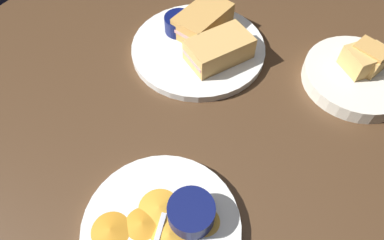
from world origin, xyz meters
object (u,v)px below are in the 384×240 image
(sandwich_half_far, at_px, (203,20))
(spoon_by_dark_ramekin, at_px, (190,44))
(bread_basket_rear, at_px, (358,73))
(ramekin_dark_sauce, at_px, (179,23))
(sandwich_half_near, at_px, (219,49))
(ramekin_light_gravy, at_px, (191,212))
(plate_chips_companion, at_px, (161,227))
(plate_sandwich_main, at_px, (198,48))

(sandwich_half_far, height_order, spoon_by_dark_ramekin, sandwich_half_far)
(bread_basket_rear, bearing_deg, ramekin_dark_sauce, -76.73)
(sandwich_half_near, bearing_deg, ramekin_light_gravy, 24.89)
(spoon_by_dark_ramekin, relative_size, bread_basket_rear, 0.44)
(sandwich_half_near, distance_m, spoon_by_dark_ramekin, 0.07)
(ramekin_dark_sauce, distance_m, plate_chips_companion, 0.44)
(plate_sandwich_main, height_order, ramekin_light_gravy, ramekin_light_gravy)
(ramekin_dark_sauce, height_order, plate_chips_companion, ramekin_dark_sauce)
(spoon_by_dark_ramekin, distance_m, bread_basket_rear, 0.35)
(plate_sandwich_main, height_order, ramekin_dark_sauce, ramekin_dark_sauce)
(spoon_by_dark_ramekin, distance_m, plate_chips_companion, 0.40)
(spoon_by_dark_ramekin, bearing_deg, bread_basket_rear, 109.27)
(ramekin_dark_sauce, bearing_deg, sandwich_half_far, 128.47)
(sandwich_half_near, xyz_separation_m, ramekin_dark_sauce, (-0.02, -0.12, -0.00))
(plate_chips_companion, bearing_deg, bread_basket_rear, 162.93)
(sandwich_half_far, relative_size, plate_chips_companion, 0.57)
(spoon_by_dark_ramekin, distance_m, ramekin_light_gravy, 0.38)
(ramekin_light_gravy, xyz_separation_m, bread_basket_rear, (-0.43, 0.11, -0.01))
(ramekin_dark_sauce, relative_size, spoon_by_dark_ramekin, 0.70)
(plate_chips_companion, height_order, ramekin_light_gravy, ramekin_light_gravy)
(plate_sandwich_main, height_order, plate_chips_companion, same)
(sandwich_half_far, height_order, plate_chips_companion, sandwich_half_far)
(plate_sandwich_main, relative_size, sandwich_half_far, 2.10)
(plate_sandwich_main, xyz_separation_m, ramekin_dark_sauce, (-0.02, -0.06, 0.03))
(spoon_by_dark_ramekin, bearing_deg, sandwich_half_near, 91.63)
(ramekin_dark_sauce, bearing_deg, ramekin_light_gravy, 37.76)
(ramekin_dark_sauce, bearing_deg, bread_basket_rear, 103.27)
(plate_sandwich_main, height_order, sandwich_half_near, sandwich_half_near)
(plate_chips_companion, bearing_deg, sandwich_half_near, -161.75)
(spoon_by_dark_ramekin, bearing_deg, ramekin_light_gravy, 34.75)
(spoon_by_dark_ramekin, xyz_separation_m, bread_basket_rear, (-0.12, 0.33, 0.00))
(sandwich_half_near, xyz_separation_m, plate_chips_companion, (0.35, 0.12, -0.03))
(sandwich_half_far, relative_size, bread_basket_rear, 0.65)
(sandwich_half_near, xyz_separation_m, bread_basket_rear, (-0.11, 0.26, -0.02))
(ramekin_light_gravy, height_order, bread_basket_rear, bread_basket_rear)
(sandwich_half_far, distance_m, bread_basket_rear, 0.34)
(spoon_by_dark_ramekin, height_order, plate_chips_companion, spoon_by_dark_ramekin)
(sandwich_half_far, bearing_deg, bread_basket_rear, 99.50)
(plate_sandwich_main, bearing_deg, sandwich_half_near, 83.00)
(sandwich_half_near, height_order, ramekin_light_gravy, sandwich_half_near)
(ramekin_dark_sauce, bearing_deg, plate_chips_companion, 31.76)
(ramekin_dark_sauce, bearing_deg, sandwich_half_near, 78.12)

